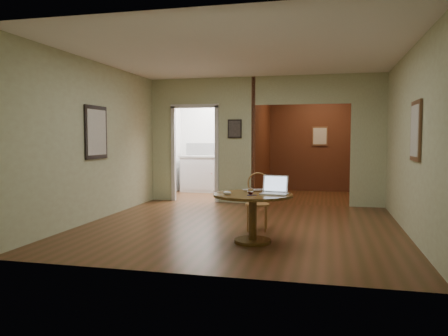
% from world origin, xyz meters
% --- Properties ---
extents(floor, '(5.00, 5.00, 0.00)m').
position_xyz_m(floor, '(0.00, 0.00, 0.00)').
color(floor, '#442B13').
rests_on(floor, ground).
extents(room_shell, '(5.20, 7.50, 5.00)m').
position_xyz_m(room_shell, '(-0.47, 3.10, 1.29)').
color(room_shell, white).
rests_on(room_shell, ground).
extents(dining_table, '(1.06, 1.06, 0.66)m').
position_xyz_m(dining_table, '(0.38, -0.99, 0.49)').
color(dining_table, brown).
rests_on(dining_table, ground).
extents(chair, '(0.40, 0.40, 0.87)m').
position_xyz_m(chair, '(0.31, -0.13, 0.49)').
color(chair, olive).
rests_on(chair, ground).
extents(open_laptop, '(0.38, 0.34, 0.24)m').
position_xyz_m(open_laptop, '(0.67, -0.95, 0.73)').
color(open_laptop, white).
rests_on(open_laptop, dining_table).
extents(closed_laptop, '(0.41, 0.35, 0.03)m').
position_xyz_m(closed_laptop, '(0.38, -0.75, 0.68)').
color(closed_laptop, '#B4B4B9').
rests_on(closed_laptop, dining_table).
extents(mouse, '(0.11, 0.06, 0.05)m').
position_xyz_m(mouse, '(0.07, -1.17, 0.69)').
color(mouse, white).
rests_on(mouse, dining_table).
extents(wine_glass, '(0.08, 0.08, 0.09)m').
position_xyz_m(wine_glass, '(0.37, -1.08, 0.71)').
color(wine_glass, white).
rests_on(wine_glass, dining_table).
extents(pen, '(0.12, 0.05, 0.01)m').
position_xyz_m(pen, '(0.40, -1.18, 0.67)').
color(pen, '#0C125A').
rests_on(pen, dining_table).
extents(kitchen_cabinet, '(2.06, 0.60, 0.94)m').
position_xyz_m(kitchen_cabinet, '(-1.35, 4.20, 0.47)').
color(kitchen_cabinet, silver).
rests_on(kitchen_cabinet, ground).
extents(grocery_bag, '(0.36, 0.33, 0.29)m').
position_xyz_m(grocery_bag, '(-0.66, 4.20, 1.08)').
color(grocery_bag, '#C7B392').
rests_on(grocery_bag, kitchen_cabinet).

